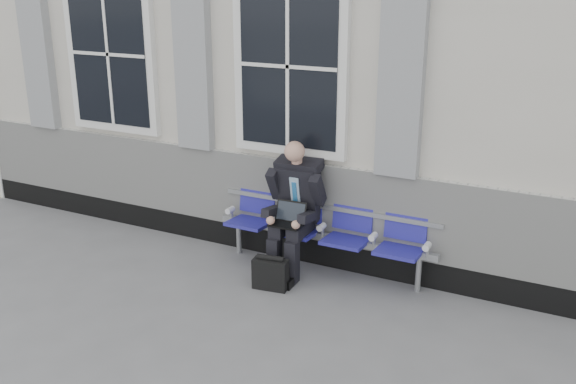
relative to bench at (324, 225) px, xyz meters
The scene contains 5 objects.
ground 1.66m from the bench, 122.55° to the right, with size 70.00×70.00×0.00m, color slate.
station_building 2.86m from the bench, 111.87° to the left, with size 14.40×4.40×4.49m.
bench is the anchor object (origin of this frame).
businessman 0.41m from the bench, 154.53° to the right, with size 0.63×0.84×1.50m.
briefcase 0.83m from the bench, 115.32° to the right, with size 0.39×0.21×0.38m.
Camera 1 is at (3.50, -4.75, 3.17)m, focal length 40.00 mm.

